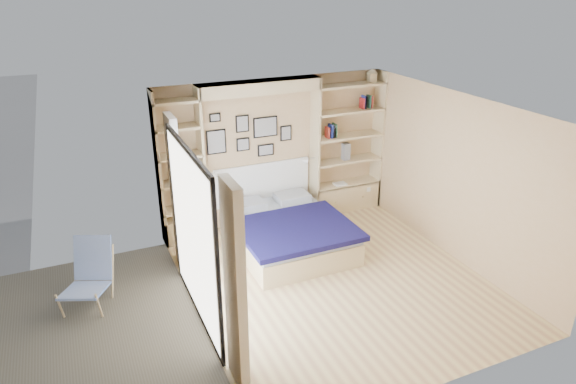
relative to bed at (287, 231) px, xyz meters
name	(u,v)px	position (x,y,z in m)	size (l,w,h in m)	color
ground	(334,280)	(0.22, -1.18, -0.27)	(4.50, 4.50, 0.00)	#E4C987
room_shell	(269,178)	(-0.16, 0.35, 0.80)	(4.50, 4.50, 4.50)	tan
bed	(287,231)	(0.00, 0.00, 0.00)	(1.72, 2.13, 1.07)	#CFB787
photo_gallery	(248,135)	(-0.23, 1.05, 1.33)	(1.48, 0.02, 0.82)	black
reading_lamps	(263,166)	(-0.08, 0.82, 0.83)	(1.92, 0.12, 0.15)	silver
shelf_decor	(341,120)	(1.42, 0.89, 1.43)	(3.61, 0.23, 2.03)	#AB3327
deck	(64,348)	(-3.38, -1.18, -0.27)	(3.20, 4.00, 0.05)	brown
deck_chair	(89,275)	(-2.97, -0.33, 0.14)	(0.80, 0.99, 0.86)	tan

